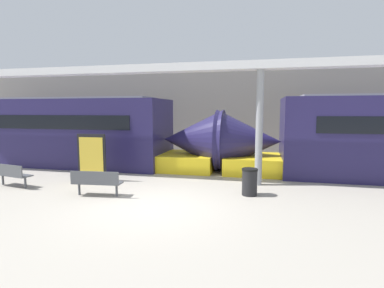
# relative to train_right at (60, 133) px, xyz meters

# --- Properties ---
(ground_plane) EXTENTS (60.00, 60.00, 0.00)m
(ground_plane) POSITION_rel_train_right_xyz_m (6.64, -5.27, -1.51)
(ground_plane) COLOR #A8A093
(station_wall) EXTENTS (56.00, 0.20, 5.00)m
(station_wall) POSITION_rel_train_right_xyz_m (6.64, 4.53, 0.99)
(station_wall) COLOR gray
(station_wall) RESTS_ON ground_plane
(train_right) EXTENTS (15.74, 2.93, 3.20)m
(train_right) POSITION_rel_train_right_xyz_m (0.00, 0.00, 0.00)
(train_right) COLOR #231E4C
(train_right) RESTS_ON ground_plane
(bench_near) EXTENTS (1.54, 0.58, 0.79)m
(bench_near) POSITION_rel_train_right_xyz_m (4.69, -4.75, -1.04)
(bench_near) COLOR #4C4F54
(bench_near) RESTS_ON ground_plane
(bench_far) EXTENTS (1.49, 0.71, 0.79)m
(bench_far) POSITION_rel_train_right_xyz_m (1.26, -4.37, -1.04)
(bench_far) COLOR #4C4F54
(bench_far) RESTS_ON ground_plane
(trash_bin) EXTENTS (0.48, 0.48, 0.83)m
(trash_bin) POSITION_rel_train_right_xyz_m (9.20, -3.59, -1.09)
(trash_bin) COLOR black
(trash_bin) RESTS_ON ground_plane
(poster_board) EXTENTS (1.12, 0.07, 1.74)m
(poster_board) POSITION_rel_train_right_xyz_m (3.45, -2.94, -0.63)
(poster_board) COLOR black
(poster_board) RESTS_ON ground_plane
(support_column_near) EXTENTS (0.25, 0.25, 3.96)m
(support_column_near) POSITION_rel_train_right_xyz_m (9.44, -2.20, 0.47)
(support_column_near) COLOR gray
(support_column_near) RESTS_ON ground_plane
(canopy_beam) EXTENTS (28.00, 0.60, 0.28)m
(canopy_beam) POSITION_rel_train_right_xyz_m (9.44, -2.20, 2.60)
(canopy_beam) COLOR silver
(canopy_beam) RESTS_ON support_column_near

